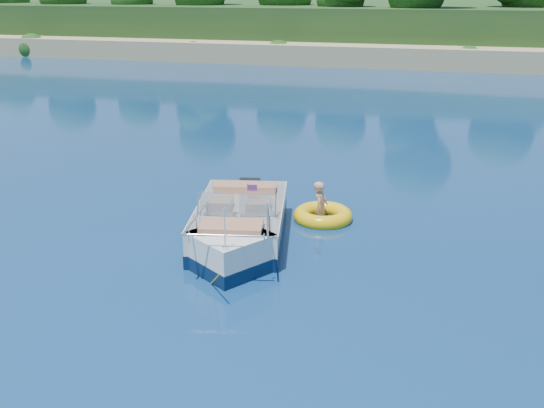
{
  "coord_description": "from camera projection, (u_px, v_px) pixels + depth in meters",
  "views": [
    {
      "loc": [
        5.65,
        -10.31,
        5.62
      ],
      "look_at": [
        2.07,
        2.4,
        0.85
      ],
      "focal_mm": 40.0,
      "sensor_mm": 36.0,
      "label": 1
    }
  ],
  "objects": [
    {
      "name": "ground",
      "position": [
        146.0,
        270.0,
        12.69
      ],
      "size": [
        160.0,
        160.0,
        0.0
      ],
      "primitive_type": "plane",
      "color": "#0B264D",
      "rests_on": "ground"
    },
    {
      "name": "shoreline",
      "position": [
        398.0,
        28.0,
        70.09
      ],
      "size": [
        170.0,
        59.0,
        6.0
      ],
      "color": "tan",
      "rests_on": "ground"
    },
    {
      "name": "motorboat",
      "position": [
        239.0,
        229.0,
        13.92
      ],
      "size": [
        2.72,
        5.53,
        1.86
      ],
      "rotation": [
        0.0,
        0.0,
        0.21
      ],
      "color": "silver",
      "rests_on": "ground"
    },
    {
      "name": "tow_tube",
      "position": [
        323.0,
        216.0,
        15.41
      ],
      "size": [
        1.94,
        1.94,
        0.4
      ],
      "rotation": [
        0.0,
        0.0,
        0.35
      ],
      "color": "yellow",
      "rests_on": "ground"
    },
    {
      "name": "boy",
      "position": [
        320.0,
        219.0,
        15.51
      ],
      "size": [
        0.36,
        0.78,
        1.53
      ],
      "primitive_type": "imported",
      "rotation": [
        0.0,
        -0.17,
        1.59
      ],
      "color": "tan",
      "rests_on": "ground"
    }
  ]
}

